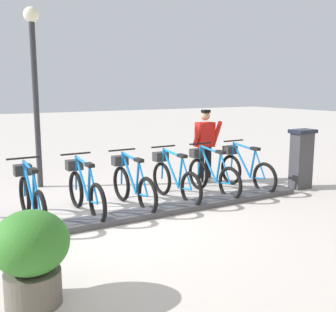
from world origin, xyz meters
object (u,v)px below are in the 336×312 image
at_px(bike_docked_4, 84,190).
at_px(lamp_post, 34,71).
at_px(worker_near_rack, 205,143).
at_px(planter_bush, 31,253).
at_px(bike_docked_2, 174,178).
at_px(bike_docked_3, 132,184).
at_px(bike_docked_1, 211,173).
at_px(bike_docked_0, 245,169).
at_px(payment_kiosk, 301,158).
at_px(bike_docked_5, 31,197).

relative_size(bike_docked_4, lamp_post, 0.45).
relative_size(worker_near_rack, planter_bush, 1.71).
distance_m(bike_docked_2, bike_docked_3, 0.89).
height_order(bike_docked_1, bike_docked_4, same).
distance_m(bike_docked_0, bike_docked_2, 1.78).
distance_m(bike_docked_1, bike_docked_3, 1.78).
bearing_deg(bike_docked_4, bike_docked_0, -90.00).
height_order(payment_kiosk, bike_docked_4, payment_kiosk).
bearing_deg(planter_bush, payment_kiosk, -71.59).
bearing_deg(bike_docked_0, payment_kiosk, -118.07).
bearing_deg(bike_docked_1, worker_near_rack, -28.27).
xyz_separation_m(bike_docked_5, lamp_post, (2.36, -0.66, 2.07)).
bearing_deg(bike_docked_5, worker_near_rack, -76.80).
bearing_deg(bike_docked_3, bike_docked_0, -90.00).
bearing_deg(planter_bush, bike_docked_4, -28.45).
relative_size(bike_docked_1, bike_docked_4, 1.00).
height_order(payment_kiosk, bike_docked_1, payment_kiosk).
bearing_deg(worker_near_rack, bike_docked_1, 151.73).
xyz_separation_m(bike_docked_2, lamp_post, (2.36, 2.00, 2.07)).
xyz_separation_m(payment_kiosk, bike_docked_4, (0.57, 4.63, -0.24)).
distance_m(payment_kiosk, bike_docked_3, 3.79).
height_order(bike_docked_2, bike_docked_3, same).
xyz_separation_m(bike_docked_4, lamp_post, (2.36, 0.23, 2.07)).
height_order(payment_kiosk, bike_docked_0, payment_kiosk).
xyz_separation_m(lamp_post, planter_bush, (-4.94, 1.17, -1.96)).
bearing_deg(lamp_post, bike_docked_2, -139.72).
xyz_separation_m(bike_docked_5, worker_near_rack, (0.95, -4.07, 0.48)).
bearing_deg(bike_docked_1, bike_docked_0, -90.00).
relative_size(bike_docked_0, bike_docked_4, 1.00).
xyz_separation_m(payment_kiosk, bike_docked_0, (0.57, 1.07, -0.24)).
distance_m(payment_kiosk, bike_docked_5, 5.55).
distance_m(bike_docked_2, bike_docked_4, 1.78).
bearing_deg(worker_near_rack, bike_docked_4, 106.71).
bearing_deg(lamp_post, payment_kiosk, -121.18).
xyz_separation_m(bike_docked_1, bike_docked_4, (0.00, 2.67, 0.00)).
height_order(bike_docked_3, lamp_post, lamp_post).
height_order(bike_docked_5, lamp_post, lamp_post).
xyz_separation_m(bike_docked_4, planter_bush, (-2.58, 1.40, 0.11)).
height_order(bike_docked_0, worker_near_rack, worker_near_rack).
height_order(bike_docked_1, bike_docked_2, same).
height_order(bike_docked_1, bike_docked_3, same).
distance_m(payment_kiosk, bike_docked_1, 2.06).
xyz_separation_m(payment_kiosk, bike_docked_5, (0.57, 5.52, -0.24)).
distance_m(bike_docked_4, planter_bush, 2.93).
height_order(bike_docked_0, lamp_post, lamp_post).
distance_m(bike_docked_5, planter_bush, 2.63).
relative_size(bike_docked_0, bike_docked_5, 1.00).
xyz_separation_m(payment_kiosk, planter_bush, (-2.00, 6.02, -0.12)).
relative_size(payment_kiosk, bike_docked_0, 0.74).
relative_size(bike_docked_0, worker_near_rack, 1.04).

